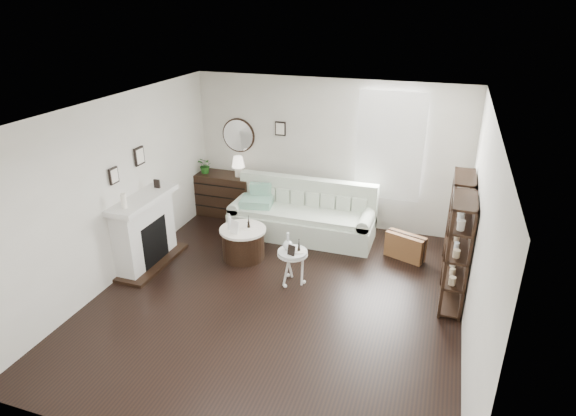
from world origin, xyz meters
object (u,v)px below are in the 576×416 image
(dresser, at_px, (223,194))
(drum_table, at_px, (243,243))
(pedestal_table, at_px, (293,254))
(sofa, at_px, (303,218))

(dresser, bearing_deg, drum_table, -54.30)
(pedestal_table, bearing_deg, sofa, 101.62)
(dresser, xyz_separation_m, drum_table, (1.09, -1.51, -0.15))
(dresser, bearing_deg, sofa, -12.51)
(drum_table, xyz_separation_m, pedestal_table, (1.01, -0.49, 0.23))
(sofa, xyz_separation_m, dresser, (-1.76, 0.39, 0.09))
(drum_table, height_order, pedestal_table, pedestal_table)
(dresser, relative_size, drum_table, 1.64)
(sofa, height_order, pedestal_table, sofa)
(pedestal_table, bearing_deg, dresser, 136.26)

